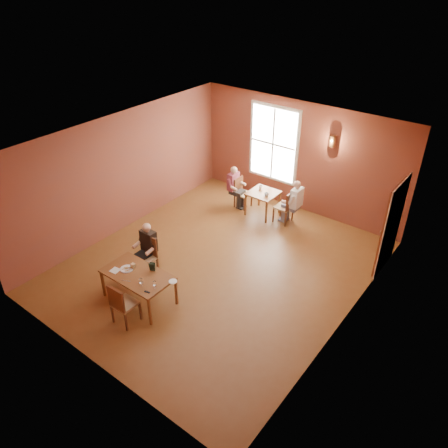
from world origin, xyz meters
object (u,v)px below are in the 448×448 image
Objects in this scene: diner_main at (143,254)px; second_table at (263,203)px; chair_empty at (125,303)px; chair_diner_maroon at (243,193)px; diner_white at (285,202)px; chair_diner_main at (144,258)px; diner_maroon at (242,188)px; chair_diner_white at (284,206)px; main_table at (139,287)px.

second_table is (0.58, 3.85, -0.25)m from diner_main.
chair_empty reaches higher than chair_diner_maroon.
second_table is (-0.17, 5.05, -0.14)m from chair_empty.
chair_diner_maroon is at bearing 90.00° from diner_white.
diner_maroon is (-0.10, 3.82, 0.10)m from chair_diner_main.
diner_white is at bearing -90.00° from chair_diner_white.
diner_main reaches higher than diner_maroon.
main_table is 4.55m from diner_white.
chair_diner_white reaches higher than chair_diner_maroon.
second_table is 0.62× the size of diner_white.
chair_empty reaches higher than second_table.
chair_diner_maroon reaches higher than main_table.
main_table is at bearing -91.07° from second_table.
chair_diner_white is 1.33m from diner_maroon.
diner_maroon is (-0.10, 3.85, -0.01)m from diner_main.
chair_diner_main reaches higher than chair_empty.
diner_maroon is (-1.33, 0.00, 0.11)m from chair_diner_white.
chair_empty is at bearing 122.05° from diner_main.
second_table is (0.58, 3.82, -0.14)m from chair_diner_main.
diner_white is 1.34m from chair_diner_maroon.
chair_empty is (0.25, -0.58, 0.13)m from main_table.
chair_diner_maroon is (-0.65, 0.00, 0.10)m from second_table.
diner_white reaches higher than diner_main.
chair_diner_main is 3.83m from chair_diner_maroon.
chair_diner_main is at bearing 1.44° from diner_maroon.
chair_diner_maroon is (-0.07, 3.85, -0.16)m from diner_main.
diner_maroon reaches higher than chair_empty.
second_table is 0.66m from chair_diner_white.
chair_diner_white is at bearing 0.00° from second_table.
main_table is 4.52m from diner_maroon.
chair_diner_white is at bearing 80.69° from main_table.
diner_main is (-0.50, 0.62, 0.24)m from main_table.
main_table is 1.70× the size of chair_diner_maroon.
main_table is at bearing 128.88° from diner_main.
second_table is 0.66× the size of diner_maroon.
chair_diner_white is (1.23, 3.82, -0.01)m from chair_diner_main.
diner_maroon is at bearing -90.00° from chair_diner_maroon.
main_table is at bearing 111.86° from chair_empty.
main_table is 0.83m from chair_diner_main.
chair_empty is (0.75, -1.23, -0.00)m from chair_diner_main.
diner_maroon is at bearing -88.57° from diner_main.
chair_empty is 5.08m from diner_white.
main_table is 1.94× the size of second_table.
chair_empty is 1.24× the size of second_table.
chair_diner_white is (0.65, 0.00, 0.13)m from second_table.
diner_maroon reaches higher than chair_diner_maroon.
main_table is 4.54m from chair_diner_white.
diner_maroon reaches higher than chair_diner_white.
chair_diner_white is 0.76× the size of diner_white.
diner_main is 1.56× the size of second_table.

